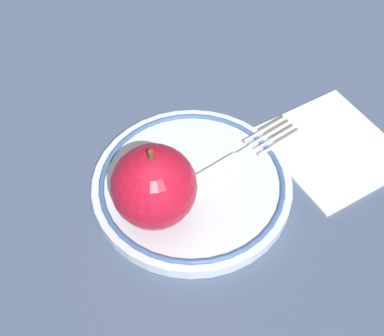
{
  "coord_description": "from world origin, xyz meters",
  "views": [
    {
      "loc": [
        -0.22,
        -0.25,
        0.45
      ],
      "look_at": [
        0.01,
        -0.01,
        0.04
      ],
      "focal_mm": 50.0,
      "sensor_mm": 36.0,
      "label": 1
    }
  ],
  "objects_px": {
    "apple_red_whole": "(154,187)",
    "fork": "(227,163)",
    "napkin_folded": "(332,147)",
    "plate": "(192,184)"
  },
  "relations": [
    {
      "from": "plate",
      "to": "apple_red_whole",
      "type": "height_order",
      "value": "apple_red_whole"
    },
    {
      "from": "apple_red_whole",
      "to": "napkin_folded",
      "type": "relative_size",
      "value": 0.66
    },
    {
      "from": "apple_red_whole",
      "to": "fork",
      "type": "xyz_separation_m",
      "value": [
        0.09,
        -0.01,
        -0.04
      ]
    },
    {
      "from": "apple_red_whole",
      "to": "fork",
      "type": "relative_size",
      "value": 0.48
    },
    {
      "from": "apple_red_whole",
      "to": "fork",
      "type": "height_order",
      "value": "apple_red_whole"
    },
    {
      "from": "apple_red_whole",
      "to": "napkin_folded",
      "type": "xyz_separation_m",
      "value": [
        0.2,
        -0.07,
        -0.05
      ]
    },
    {
      "from": "fork",
      "to": "napkin_folded",
      "type": "bearing_deg",
      "value": -20.07
    },
    {
      "from": "fork",
      "to": "napkin_folded",
      "type": "xyz_separation_m",
      "value": [
        0.11,
        -0.06,
        -0.01
      ]
    },
    {
      "from": "plate",
      "to": "apple_red_whole",
      "type": "relative_size",
      "value": 2.28
    },
    {
      "from": "apple_red_whole",
      "to": "plate",
      "type": "bearing_deg",
      "value": 3.28
    }
  ]
}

